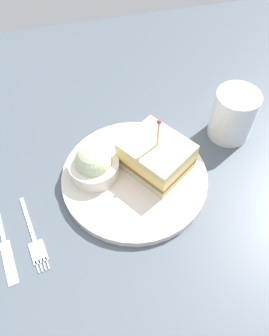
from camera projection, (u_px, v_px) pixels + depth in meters
ground_plane at (134, 183)px, 59.10cm from camera, size 101.02×101.02×2.00cm
plate at (134, 177)px, 57.73cm from camera, size 24.40×24.40×1.40cm
sandwich_half_center at (156, 156)px, 56.09cm from camera, size 13.37×12.96×11.06cm
coleslaw_bowl at (94, 164)px, 55.72cm from camera, size 8.34×8.34×6.01cm
drink_glass at (233, 117)px, 61.28cm from camera, size 7.68×7.68×9.32cm
fork at (35, 241)px, 51.50cm from camera, size 13.34×3.70×0.35cm
knife at (6, 249)px, 50.72cm from camera, size 12.99×3.21×0.35cm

